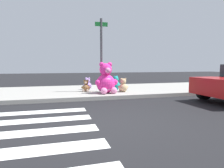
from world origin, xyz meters
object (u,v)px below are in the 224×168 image
object	(u,v)px
plush_brown	(86,87)
plush_tan	(123,86)
plush_pink_large	(106,81)
plush_lavender	(88,85)
plush_teal	(115,84)
sign_pole	(101,53)

from	to	relation	value
plush_brown	plush_tan	xyz separation A→B (m)	(1.58, -0.55, 0.03)
plush_pink_large	plush_lavender	size ratio (longest dim) A/B	2.22
plush_teal	plush_lavender	bearing A→B (deg)	163.56
plush_pink_large	plush_lavender	xyz separation A→B (m)	(-0.56, 1.42, -0.29)
plush_tan	plush_lavender	size ratio (longest dim) A/B	1.05
plush_lavender	plush_teal	bearing A→B (deg)	-16.44
plush_pink_large	plush_teal	world-z (taller)	plush_pink_large
sign_pole	plush_brown	xyz separation A→B (m)	(-0.68, 0.18, -1.49)
sign_pole	plush_pink_large	size ratio (longest dim) A/B	2.46
plush_brown	plush_lavender	bearing A→B (deg)	75.00
plush_pink_large	plush_tan	distance (m)	0.91
plush_tan	plush_lavender	distance (m)	1.85
plush_brown	plush_teal	bearing A→B (deg)	10.69
sign_pole	plush_teal	xyz separation A→B (m)	(0.79, 0.45, -1.43)
sign_pole	plush_teal	size ratio (longest dim) A/B	4.76
plush_brown	plush_tan	world-z (taller)	plush_tan
plush_pink_large	plush_brown	distance (m)	1.11
plush_teal	plush_tan	bearing A→B (deg)	-82.17
plush_brown	plush_tan	distance (m)	1.67
plush_teal	plush_tan	distance (m)	0.84
plush_teal	plush_brown	world-z (taller)	plush_teal
sign_pole	plush_pink_large	distance (m)	1.32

